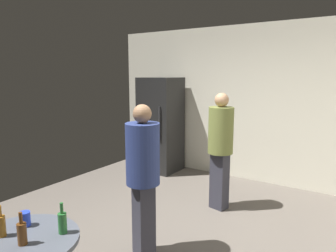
% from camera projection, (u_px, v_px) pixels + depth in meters
% --- Properties ---
extents(ground_plane, '(5.20, 5.20, 0.10)m').
position_uv_depth(ground_plane, '(161.00, 246.00, 3.49)').
color(ground_plane, '#5B544C').
extents(wall_back, '(5.32, 0.06, 2.70)m').
position_uv_depth(wall_back, '(247.00, 104.00, 5.42)').
color(wall_back, beige).
rests_on(wall_back, ground_plane).
extents(refrigerator, '(0.70, 0.68, 1.80)m').
position_uv_depth(refrigerator, '(161.00, 125.00, 5.98)').
color(refrigerator, black).
rests_on(refrigerator, ground_plane).
extents(beer_bottle_amber, '(0.06, 0.06, 0.23)m').
position_uv_depth(beer_bottle_amber, '(1.00, 225.00, 2.18)').
color(beer_bottle_amber, '#8C5919').
rests_on(beer_bottle_amber, foreground_table).
extents(beer_bottle_brown, '(0.06, 0.06, 0.23)m').
position_uv_depth(beer_bottle_brown, '(22.00, 233.00, 2.08)').
color(beer_bottle_brown, '#593314').
rests_on(beer_bottle_brown, foreground_table).
extents(beer_bottle_green, '(0.06, 0.06, 0.23)m').
position_uv_depth(beer_bottle_green, '(62.00, 222.00, 2.23)').
color(beer_bottle_green, '#26662D').
rests_on(beer_bottle_green, foreground_table).
extents(plastic_cup_blue, '(0.08, 0.08, 0.11)m').
position_uv_depth(plastic_cup_blue, '(25.00, 219.00, 2.34)').
color(plastic_cup_blue, blue).
rests_on(plastic_cup_blue, foreground_table).
extents(person_in_navy_shirt, '(0.46, 0.46, 1.58)m').
position_uv_depth(person_in_navy_shirt, '(143.00, 170.00, 3.10)').
color(person_in_navy_shirt, '#2D2D38').
rests_on(person_in_navy_shirt, ground_plane).
extents(person_in_olive_shirt, '(0.41, 0.41, 1.62)m').
position_uv_depth(person_in_olive_shirt, '(220.00, 142.00, 4.22)').
color(person_in_olive_shirt, '#2D2D38').
rests_on(person_in_olive_shirt, ground_plane).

